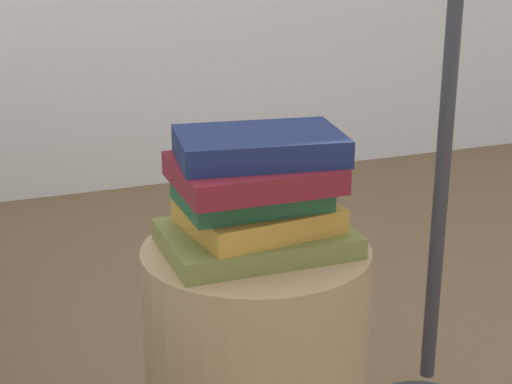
% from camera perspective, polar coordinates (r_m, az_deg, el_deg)
% --- Properties ---
extents(book_olive, '(0.30, 0.21, 0.03)m').
position_cam_1_polar(book_olive, '(1.30, -0.15, -3.28)').
color(book_olive, olive).
rests_on(book_olive, side_table).
extents(book_ochre, '(0.24, 0.21, 0.04)m').
position_cam_1_polar(book_ochre, '(1.30, 0.16, -1.63)').
color(book_ochre, '#B7842D').
rests_on(book_ochre, book_olive).
extents(book_forest, '(0.22, 0.16, 0.04)m').
position_cam_1_polar(book_forest, '(1.28, -0.36, -0.07)').
color(book_forest, '#1E512D').
rests_on(book_forest, book_ochre).
extents(book_maroon, '(0.24, 0.20, 0.04)m').
position_cam_1_polar(book_maroon, '(1.26, -0.22, 1.38)').
color(book_maroon, maroon).
rests_on(book_maroon, book_forest).
extents(book_navy, '(0.27, 0.20, 0.04)m').
position_cam_1_polar(book_navy, '(1.26, 0.24, 3.24)').
color(book_navy, '#19234C').
rests_on(book_navy, book_maroon).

